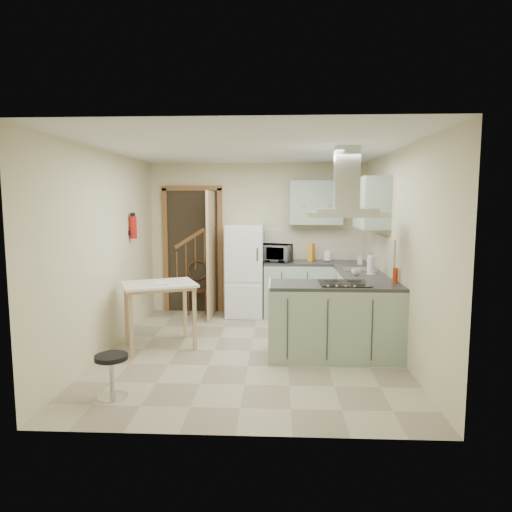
{
  "coord_description": "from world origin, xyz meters",
  "views": [
    {
      "loc": [
        0.33,
        -5.55,
        1.87
      ],
      "look_at": [
        0.05,
        0.45,
        1.15
      ],
      "focal_mm": 32.0,
      "sensor_mm": 36.0,
      "label": 1
    }
  ],
  "objects_px": {
    "extractor_hood": "(346,214)",
    "microwave": "(275,253)",
    "stool": "(112,376)",
    "fridge": "(245,270)",
    "drop_leaf_table": "(160,315)",
    "peninsula": "(335,321)",
    "bentwood_chair": "(197,290)"
  },
  "relations": [
    {
      "from": "extractor_hood",
      "to": "peninsula",
      "type": "bearing_deg",
      "value": 180.0
    },
    {
      "from": "extractor_hood",
      "to": "drop_leaf_table",
      "type": "relative_size",
      "value": 1.01
    },
    {
      "from": "fridge",
      "to": "bentwood_chair",
      "type": "xyz_separation_m",
      "value": [
        -0.82,
        0.1,
        -0.35
      ]
    },
    {
      "from": "peninsula",
      "to": "bentwood_chair",
      "type": "height_order",
      "value": "peninsula"
    },
    {
      "from": "microwave",
      "to": "fridge",
      "type": "bearing_deg",
      "value": -161.03
    },
    {
      "from": "peninsula",
      "to": "stool",
      "type": "distance_m",
      "value": 2.6
    },
    {
      "from": "fridge",
      "to": "extractor_hood",
      "type": "relative_size",
      "value": 1.67
    },
    {
      "from": "peninsula",
      "to": "extractor_hood",
      "type": "relative_size",
      "value": 1.72
    },
    {
      "from": "fridge",
      "to": "microwave",
      "type": "distance_m",
      "value": 0.57
    },
    {
      "from": "extractor_hood",
      "to": "microwave",
      "type": "bearing_deg",
      "value": 112.7
    },
    {
      "from": "fridge",
      "to": "drop_leaf_table",
      "type": "xyz_separation_m",
      "value": [
        -0.97,
        -1.7,
        -0.33
      ]
    },
    {
      "from": "microwave",
      "to": "extractor_hood",
      "type": "bearing_deg",
      "value": -49.0
    },
    {
      "from": "stool",
      "to": "drop_leaf_table",
      "type": "bearing_deg",
      "value": 87.22
    },
    {
      "from": "peninsula",
      "to": "extractor_hood",
      "type": "xyz_separation_m",
      "value": [
        0.1,
        0.0,
        1.27
      ]
    },
    {
      "from": "peninsula",
      "to": "drop_leaf_table",
      "type": "distance_m",
      "value": 2.22
    },
    {
      "from": "peninsula",
      "to": "bentwood_chair",
      "type": "relative_size",
      "value": 1.93
    },
    {
      "from": "drop_leaf_table",
      "to": "microwave",
      "type": "relative_size",
      "value": 1.76
    },
    {
      "from": "fridge",
      "to": "peninsula",
      "type": "relative_size",
      "value": 0.97
    },
    {
      "from": "fridge",
      "to": "drop_leaf_table",
      "type": "relative_size",
      "value": 1.68
    },
    {
      "from": "microwave",
      "to": "drop_leaf_table",
      "type": "bearing_deg",
      "value": -112.41
    },
    {
      "from": "fridge",
      "to": "bentwood_chair",
      "type": "bearing_deg",
      "value": 173.15
    },
    {
      "from": "bentwood_chair",
      "to": "microwave",
      "type": "distance_m",
      "value": 1.46
    },
    {
      "from": "peninsula",
      "to": "microwave",
      "type": "xyz_separation_m",
      "value": [
        -0.73,
        1.99,
        0.59
      ]
    },
    {
      "from": "peninsula",
      "to": "microwave",
      "type": "bearing_deg",
      "value": 110.2
    },
    {
      "from": "peninsula",
      "to": "drop_leaf_table",
      "type": "height_order",
      "value": "peninsula"
    },
    {
      "from": "extractor_hood",
      "to": "fridge",
      "type": "bearing_deg",
      "value": 123.79
    },
    {
      "from": "stool",
      "to": "microwave",
      "type": "distance_m",
      "value": 3.67
    },
    {
      "from": "extractor_hood",
      "to": "microwave",
      "type": "height_order",
      "value": "extractor_hood"
    },
    {
      "from": "stool",
      "to": "microwave",
      "type": "relative_size",
      "value": 0.83
    },
    {
      "from": "drop_leaf_table",
      "to": "stool",
      "type": "height_order",
      "value": "drop_leaf_table"
    },
    {
      "from": "peninsula",
      "to": "fridge",
      "type": "bearing_deg",
      "value": 121.74
    },
    {
      "from": "bentwood_chair",
      "to": "peninsula",
      "type": "bearing_deg",
      "value": -57.34
    }
  ]
}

